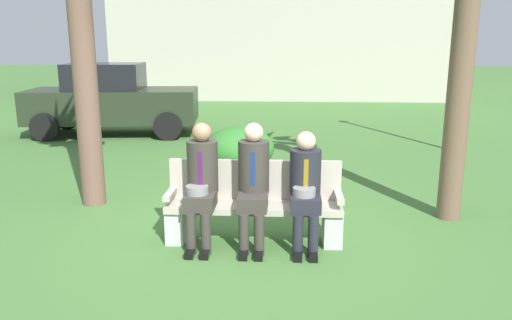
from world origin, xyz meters
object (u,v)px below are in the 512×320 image
object	(u,v)px
seated_man_middle	(253,179)
street_lamp	(460,35)
seated_man_right	(305,184)
parked_car_near	(112,100)
seated_man_left	(201,179)
park_bench	(254,204)
shrub_near_bench	(239,148)

from	to	relation	value
seated_man_middle	street_lamp	bearing A→B (deg)	53.95
seated_man_right	parked_car_near	size ratio (longest dim) A/B	0.31
parked_car_near	street_lamp	world-z (taller)	street_lamp
seated_man_left	seated_man_middle	size ratio (longest dim) A/B	1.00
parked_car_near	street_lamp	bearing A→B (deg)	-9.88
seated_man_middle	parked_car_near	distance (m)	7.48
seated_man_right	street_lamp	size ratio (longest dim) A/B	0.33
seated_man_right	street_lamp	xyz separation A→B (m)	(3.19, 5.17, 1.60)
park_bench	parked_car_near	world-z (taller)	parked_car_near
seated_man_right	parked_car_near	bearing A→B (deg)	123.75
seated_man_middle	shrub_near_bench	size ratio (longest dim) A/B	1.11
park_bench	parked_car_near	bearing A→B (deg)	120.72
seated_man_middle	parked_car_near	xyz separation A→B (m)	(-3.76, 6.46, 0.09)
seated_man_middle	seated_man_right	bearing A→B (deg)	-1.47
seated_man_middle	shrub_near_bench	xyz separation A→B (m)	(-0.45, 3.29, -0.37)
park_bench	street_lamp	distance (m)	6.55
seated_man_left	seated_man_right	xyz separation A→B (m)	(1.13, -0.01, -0.04)
parked_car_near	street_lamp	xyz separation A→B (m)	(7.51, -1.31, 1.47)
park_bench	seated_man_right	world-z (taller)	seated_man_right
street_lamp	parked_car_near	bearing A→B (deg)	170.12
street_lamp	seated_man_middle	bearing A→B (deg)	-126.05
seated_man_right	seated_man_middle	bearing A→B (deg)	178.53
seated_man_left	street_lamp	size ratio (longest dim) A/B	0.36
seated_man_middle	street_lamp	size ratio (longest dim) A/B	0.36
street_lamp	park_bench	bearing A→B (deg)	-126.68
park_bench	seated_man_right	xyz separation A→B (m)	(0.56, -0.14, 0.28)
park_bench	seated_man_left	world-z (taller)	seated_man_left
park_bench	street_lamp	xyz separation A→B (m)	(3.75, 5.03, 1.88)
seated_man_left	shrub_near_bench	xyz separation A→B (m)	(0.11, 3.30, -0.37)
seated_man_left	park_bench	bearing A→B (deg)	12.67
shrub_near_bench	seated_man_middle	bearing A→B (deg)	-82.22
seated_man_left	street_lamp	world-z (taller)	street_lamp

